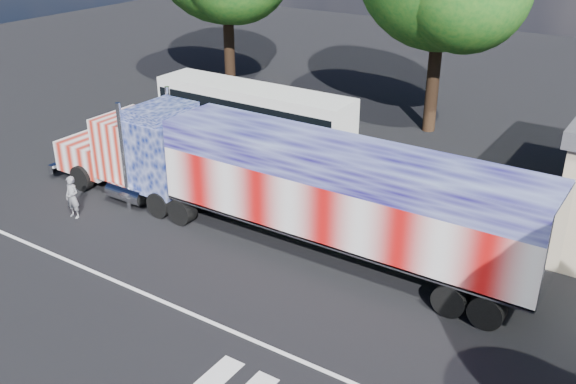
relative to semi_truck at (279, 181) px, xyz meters
The scene contains 5 objects.
ground 3.61m from the semi_truck, 85.93° to the right, with size 100.00×100.00×0.00m, color black.
lane_markings 7.15m from the semi_truck, 73.59° to the right, with size 30.00×2.67×0.01m.
semi_truck is the anchor object (origin of this frame).
coach_bus 10.14m from the semi_truck, 131.79° to the left, with size 11.11×2.59×3.23m.
woman 8.83m from the semi_truck, 158.55° to the right, with size 0.66×0.43×1.81m, color slate.
Camera 1 is at (12.14, -15.42, 12.14)m, focal length 40.00 mm.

